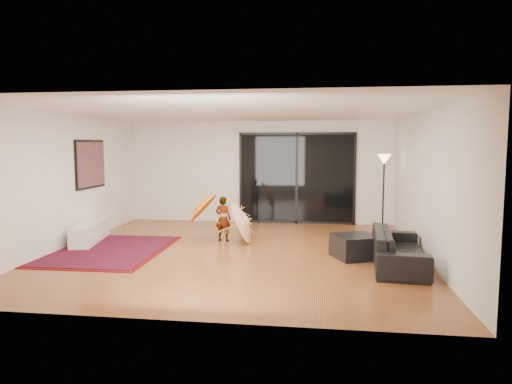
% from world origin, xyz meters
% --- Properties ---
extents(floor, '(7.00, 7.00, 0.00)m').
position_xyz_m(floor, '(0.00, 0.00, 0.00)').
color(floor, '#9D5A2B').
rests_on(floor, ground).
extents(ceiling, '(7.00, 7.00, 0.00)m').
position_xyz_m(ceiling, '(0.00, 0.00, 2.70)').
color(ceiling, white).
rests_on(ceiling, wall_back).
extents(wall_back, '(7.00, 0.00, 7.00)m').
position_xyz_m(wall_back, '(0.00, 3.50, 1.35)').
color(wall_back, silver).
rests_on(wall_back, floor).
extents(wall_front, '(7.00, 0.00, 7.00)m').
position_xyz_m(wall_front, '(0.00, -3.50, 1.35)').
color(wall_front, silver).
rests_on(wall_front, floor).
extents(wall_left, '(0.00, 7.00, 7.00)m').
position_xyz_m(wall_left, '(-3.50, 0.00, 1.35)').
color(wall_left, silver).
rests_on(wall_left, floor).
extents(wall_right, '(0.00, 7.00, 7.00)m').
position_xyz_m(wall_right, '(3.50, 0.00, 1.35)').
color(wall_right, silver).
rests_on(wall_right, floor).
extents(sliding_door, '(3.06, 0.07, 2.40)m').
position_xyz_m(sliding_door, '(1.00, 3.47, 1.20)').
color(sliding_door, black).
rests_on(sliding_door, wall_back).
extents(painting, '(0.04, 1.28, 1.08)m').
position_xyz_m(painting, '(-3.46, 1.00, 1.65)').
color(painting, black).
rests_on(painting, wall_left).
extents(media_console, '(0.70, 1.64, 0.44)m').
position_xyz_m(media_console, '(-3.25, 0.45, 0.22)').
color(media_console, white).
rests_on(media_console, floor).
extents(speaker, '(0.35, 0.35, 0.32)m').
position_xyz_m(speaker, '(-3.25, 0.32, 0.16)').
color(speaker, '#424244').
rests_on(speaker, floor).
extents(persian_rug, '(2.13, 2.95, 0.02)m').
position_xyz_m(persian_rug, '(-2.49, -0.21, 0.01)').
color(persian_rug, '#63080A').
rests_on(persian_rug, floor).
extents(sofa, '(1.00, 2.19, 0.62)m').
position_xyz_m(sofa, '(2.95, -0.62, 0.31)').
color(sofa, black).
rests_on(sofa, floor).
extents(ottoman, '(0.97, 0.97, 0.42)m').
position_xyz_m(ottoman, '(2.26, -0.12, 0.21)').
color(ottoman, black).
rests_on(ottoman, floor).
extents(floor_lamp, '(0.32, 0.32, 1.86)m').
position_xyz_m(floor_lamp, '(3.10, 2.50, 1.47)').
color(floor_lamp, black).
rests_on(floor_lamp, floor).
extents(child, '(0.39, 0.29, 0.97)m').
position_xyz_m(child, '(-0.47, 1.01, 0.49)').
color(child, '#999999').
rests_on(child, floor).
extents(parasol_orange, '(0.67, 0.82, 0.87)m').
position_xyz_m(parasol_orange, '(-1.02, 0.96, 0.73)').
color(parasol_orange, orange).
rests_on(parasol_orange, child).
extents(parasol_white, '(0.55, 0.95, 0.97)m').
position_xyz_m(parasol_white, '(0.13, 0.86, 0.50)').
color(parasol_white, white).
rests_on(parasol_white, floor).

